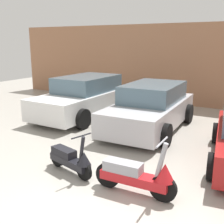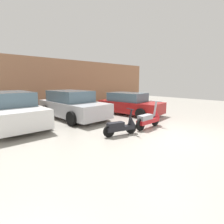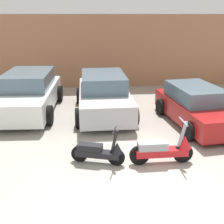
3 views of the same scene
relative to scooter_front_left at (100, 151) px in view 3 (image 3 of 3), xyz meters
The scene contains 7 objects.
ground_plane 1.68m from the scooter_front_left, 48.51° to the right, with size 28.00×28.00×0.00m, color #9E998E.
wall_back 7.99m from the scooter_front_left, 82.01° to the left, with size 19.60×0.12×3.49m, color #9E6B4C.
scooter_front_left is the anchor object (origin of this frame).
scooter_front_right 1.57m from the scooter_front_left, ahead, with size 1.58×0.57×1.10m.
car_rear_left 4.86m from the scooter_front_left, 121.17° to the left, with size 2.19×4.40×1.48m.
car_rear_center 3.84m from the scooter_front_left, 85.95° to the left, with size 2.13×4.27×1.43m.
car_rear_right 4.11m from the scooter_front_left, 37.00° to the left, with size 2.15×3.87×1.26m.
Camera 3 is at (-1.26, -4.90, 3.49)m, focal length 45.00 mm.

